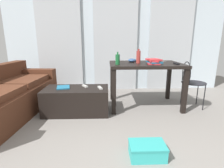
% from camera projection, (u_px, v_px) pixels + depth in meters
% --- Properties ---
extents(ground_plane, '(7.49, 7.49, 0.00)m').
position_uv_depth(ground_plane, '(122.00, 123.00, 2.52)').
color(ground_plane, gray).
extents(wall_back, '(5.13, 0.10, 2.63)m').
position_uv_depth(wall_back, '(115.00, 35.00, 4.10)').
color(wall_back, silver).
rests_on(wall_back, ground).
extents(curtains, '(3.65, 0.03, 2.38)m').
position_uv_depth(curtains, '(115.00, 40.00, 4.05)').
color(curtains, '#B2B7BC').
rests_on(curtains, ground).
extents(couch, '(0.99, 2.14, 0.78)m').
position_uv_depth(couch, '(5.00, 97.00, 2.72)').
color(couch, '#4C2819').
rests_on(couch, ground).
extents(coffee_table, '(1.05, 0.55, 0.42)m').
position_uv_depth(coffee_table, '(77.00, 100.00, 2.86)').
color(coffee_table, black).
rests_on(coffee_table, ground).
extents(craft_table, '(1.25, 0.84, 0.79)m').
position_uv_depth(craft_table, '(145.00, 69.00, 3.06)').
color(craft_table, black).
rests_on(craft_table, ground).
extents(wire_chair, '(0.41, 0.43, 0.83)m').
position_uv_depth(wire_chair, '(190.00, 79.00, 3.03)').
color(wire_chair, black).
rests_on(wire_chair, ground).
extents(bottle_near, '(0.07, 0.07, 0.21)m').
position_uv_depth(bottle_near, '(118.00, 59.00, 2.82)').
color(bottle_near, '#195B2D').
rests_on(bottle_near, craft_table).
extents(bottle_far, '(0.07, 0.07, 0.25)m').
position_uv_depth(bottle_far, '(138.00, 57.00, 2.97)').
color(bottle_far, '#99332D').
rests_on(bottle_far, craft_table).
extents(bowl, '(0.15, 0.15, 0.07)m').
position_uv_depth(bowl, '(132.00, 60.00, 3.15)').
color(bowl, '#2D4C7A').
rests_on(bowl, craft_table).
extents(book_stack, '(0.25, 0.31, 0.08)m').
position_uv_depth(book_stack, '(154.00, 61.00, 2.90)').
color(book_stack, red).
rests_on(book_stack, craft_table).
extents(tv_remote_on_table, '(0.05, 0.15, 0.02)m').
position_uv_depth(tv_remote_on_table, '(176.00, 64.00, 2.86)').
color(tv_remote_on_table, black).
rests_on(tv_remote_on_table, craft_table).
extents(scissors, '(0.12, 0.10, 0.00)m').
position_uv_depth(scissors, '(163.00, 62.00, 3.21)').
color(scissors, '#9EA0A5').
rests_on(scissors, craft_table).
extents(tv_remote_primary, '(0.09, 0.17, 0.02)m').
position_uv_depth(tv_remote_primary, '(100.00, 88.00, 2.80)').
color(tv_remote_primary, '#B7B7B2').
rests_on(tv_remote_primary, coffee_table).
extents(tv_remote_secondary, '(0.12, 0.15, 0.02)m').
position_uv_depth(tv_remote_secondary, '(85.00, 86.00, 2.90)').
color(tv_remote_secondary, '#B7B7B2').
rests_on(tv_remote_secondary, coffee_table).
extents(magazine, '(0.24, 0.27, 0.02)m').
position_uv_depth(magazine, '(63.00, 87.00, 2.84)').
color(magazine, '#1E668C').
rests_on(magazine, coffee_table).
extents(shoebox, '(0.37, 0.24, 0.15)m').
position_uv_depth(shoebox, '(147.00, 150.00, 1.76)').
color(shoebox, '#33B2AD').
rests_on(shoebox, ground).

